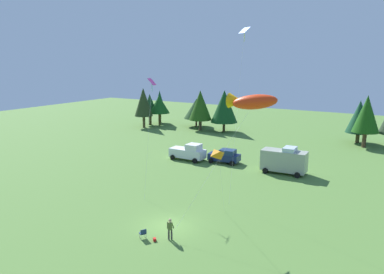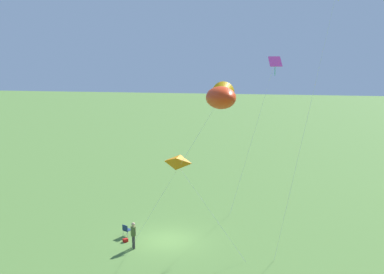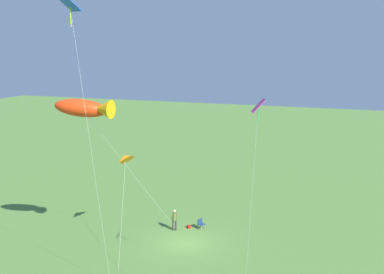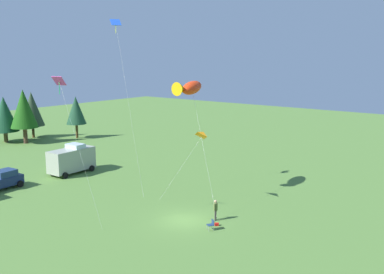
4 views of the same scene
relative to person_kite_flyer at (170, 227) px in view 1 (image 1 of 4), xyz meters
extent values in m
plane|color=#507934|center=(-1.56, 2.00, -1.02)|extent=(160.00, 160.00, 0.00)
cylinder|color=#393432|center=(-0.10, -0.05, -0.60)|extent=(0.14, 0.14, 0.85)
cylinder|color=#393432|center=(0.10, 0.05, -0.60)|extent=(0.14, 0.14, 0.85)
cylinder|color=#536230|center=(0.00, 0.00, 0.14)|extent=(0.46, 0.46, 0.62)
sphere|color=tan|center=(0.00, 0.00, 0.60)|extent=(0.24, 0.24, 0.24)
cylinder|color=#536230|center=(-0.20, -0.04, 0.17)|extent=(0.13, 0.13, 0.55)
cylinder|color=#536230|center=(0.15, 0.14, 0.17)|extent=(0.25, 0.19, 0.55)
cube|color=navy|center=(-1.99, -0.89, -0.60)|extent=(0.66, 0.66, 0.04)
cube|color=navy|center=(-1.81, -1.01, -0.40)|extent=(0.29, 0.43, 0.40)
cylinder|color=#A5A8AD|center=(-2.28, -0.95, -0.81)|extent=(0.03, 0.03, 0.42)
cylinder|color=#A5A8AD|center=(-2.05, -0.60, -0.81)|extent=(0.03, 0.03, 0.42)
cylinder|color=#A5A8AD|center=(-1.93, -1.18, -0.81)|extent=(0.03, 0.03, 0.42)
cylinder|color=#A5A8AD|center=(-1.70, -0.83, -0.81)|extent=(0.03, 0.03, 0.42)
cube|color=red|center=(-0.93, -0.77, -0.91)|extent=(0.38, 0.38, 0.22)
cube|color=silver|center=(-11.23, 21.05, -0.08)|extent=(5.01, 2.02, 1.20)
cube|color=silver|center=(-10.23, 21.05, 0.92)|extent=(1.81, 1.85, 0.80)
cylinder|color=black|center=(-9.44, 22.14, -0.68)|extent=(0.68, 0.22, 0.68)
cylinder|color=black|center=(-9.43, 19.96, -0.68)|extent=(0.68, 0.22, 0.68)
cylinder|color=black|center=(-13.04, 22.13, -0.68)|extent=(0.68, 0.22, 0.68)
cylinder|color=black|center=(-13.03, 19.95, -0.68)|extent=(0.68, 0.22, 0.68)
cube|color=navy|center=(-6.12, 22.20, -0.23)|extent=(4.32, 2.10, 0.90)
cube|color=navy|center=(-5.62, 22.24, 0.54)|extent=(2.12, 1.80, 0.65)
cylinder|color=black|center=(-4.68, 23.30, -0.68)|extent=(0.69, 0.27, 0.68)
cylinder|color=black|center=(-4.54, 21.32, -0.68)|extent=(0.69, 0.27, 0.68)
cylinder|color=black|center=(-7.70, 23.08, -0.68)|extent=(0.69, 0.27, 0.68)
cylinder|color=black|center=(-7.55, 21.10, -0.68)|extent=(0.69, 0.27, 0.68)
cube|color=#9AA18F|center=(2.26, 21.66, 0.57)|extent=(5.49, 2.42, 2.50)
cube|color=silver|center=(2.91, 21.68, 2.07)|extent=(1.48, 2.08, 0.50)
cylinder|color=black|center=(4.15, 22.93, -0.68)|extent=(0.69, 0.25, 0.68)
cylinder|color=black|center=(4.25, 20.55, -0.68)|extent=(0.69, 0.25, 0.68)
cylinder|color=black|center=(0.27, 22.77, -0.68)|extent=(0.69, 0.25, 0.68)
cylinder|color=black|center=(0.36, 20.39, -0.68)|extent=(0.69, 0.25, 0.68)
cylinder|color=#4A4027|center=(-33.17, 41.66, 0.20)|extent=(0.60, 0.60, 2.44)
cone|color=#1F4625|center=(-33.17, 41.66, 3.52)|extent=(3.18, 3.18, 4.20)
cylinder|color=#454223|center=(-33.04, 45.10, -0.01)|extent=(0.57, 0.57, 2.02)
cone|color=#124124|center=(-33.04, 45.10, 3.53)|extent=(2.89, 2.89, 5.06)
cylinder|color=#473E27|center=(-32.14, 38.15, 0.19)|extent=(0.55, 0.55, 2.43)
cone|color=#25371A|center=(-32.14, 38.15, 4.28)|extent=(3.72, 3.72, 5.75)
cylinder|color=brown|center=(-31.07, 42.12, 0.30)|extent=(0.39, 0.39, 2.64)
cone|color=#144C17|center=(-31.07, 42.12, 3.45)|extent=(4.47, 4.47, 3.66)
cylinder|color=brown|center=(-23.52, 44.83, -0.16)|extent=(0.36, 0.36, 1.72)
cone|color=#21421F|center=(-23.52, 44.83, 2.76)|extent=(5.17, 5.17, 4.11)
cylinder|color=#443C2C|center=(-20.77, 41.59, 0.02)|extent=(0.62, 0.62, 2.08)
cone|color=#204A12|center=(-20.77, 41.59, 3.95)|extent=(4.53, 4.53, 5.78)
cylinder|color=#4A3F23|center=(-15.99, 42.49, -0.09)|extent=(0.50, 0.50, 1.86)
cone|color=#103E19|center=(-15.99, 42.49, 3.93)|extent=(5.18, 5.18, 6.18)
cylinder|color=#473D24|center=(7.74, 45.08, -0.16)|extent=(0.62, 0.62, 1.73)
cone|color=#154027|center=(7.74, 45.08, 3.41)|extent=(4.20, 4.20, 5.41)
cylinder|color=#493324|center=(9.10, 41.82, 0.22)|extent=(0.62, 0.62, 2.47)
cone|color=#194E12|center=(9.10, 41.82, 4.38)|extent=(4.11, 4.11, 5.86)
ellipsoid|color=red|center=(4.33, 5.79, 9.40)|extent=(3.92, 2.36, 1.55)
cone|color=#E5A70D|center=(2.72, 5.79, 9.40)|extent=(1.25, 1.24, 1.24)
sphere|color=yellow|center=(5.32, 6.17, 9.54)|extent=(0.30, 0.30, 0.30)
cylinder|color=silver|center=(2.14, 2.78, 4.19)|extent=(4.39, 6.03, 10.42)
cylinder|color=#4C3823|center=(-0.04, -0.23, -1.02)|extent=(0.04, 0.04, 0.01)
cube|color=blue|center=(0.68, 11.96, 15.43)|extent=(1.19, 1.11, 0.61)
cylinder|color=yellow|center=(0.68, 11.96, 14.86)|extent=(0.04, 0.04, 0.94)
cylinder|color=silver|center=(0.75, 10.45, 7.21)|extent=(0.15, 3.03, 16.45)
cylinder|color=#4C3823|center=(0.81, 8.94, -1.02)|extent=(0.04, 0.04, 0.01)
cube|color=#E241A3|center=(-8.11, 8.95, 10.49)|extent=(0.87, 1.06, 0.70)
cylinder|color=#11BF4B|center=(-8.11, 8.95, 9.94)|extent=(0.04, 0.04, 0.92)
cylinder|color=silver|center=(-7.59, 7.40, 4.74)|extent=(1.06, 3.11, 11.51)
cylinder|color=#4C3823|center=(-7.07, 5.85, -1.02)|extent=(0.04, 0.04, 0.01)
pyramid|color=orange|center=(2.65, 3.19, 5.48)|extent=(1.10, 1.39, 0.82)
cylinder|color=silver|center=(1.85, 5.22, 2.16)|extent=(1.33, 4.00, 6.35)
cylinder|color=#4C3823|center=(1.19, 7.21, -1.02)|extent=(0.04, 0.04, 0.01)
camera|label=1|loc=(15.12, -22.22, 12.67)|focal=35.00mm
camera|label=2|loc=(31.61, 7.55, 12.98)|focal=50.00mm
camera|label=3|loc=(-12.26, 31.41, 13.48)|focal=42.00mm
camera|label=4|loc=(-29.10, -19.95, 12.45)|focal=42.00mm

